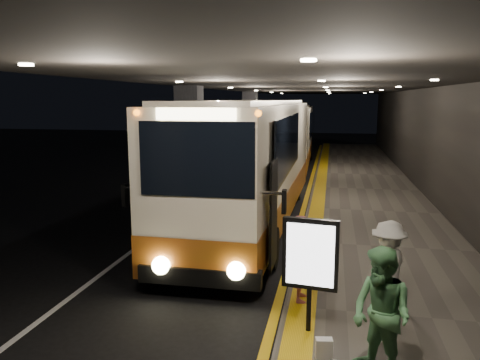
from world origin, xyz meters
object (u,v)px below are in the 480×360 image
(passenger_boarding, at_px, (302,258))
(bag_plain, at_px, (324,349))
(passenger_waiting_white, at_px, (388,268))
(info_sign, at_px, (310,256))
(coach_second, at_px, (290,139))
(passenger_waiting_green, at_px, (382,315))
(coach_main, at_px, (251,168))
(stanchion_post, at_px, (314,246))

(passenger_boarding, distance_m, bag_plain, 2.17)
(passenger_waiting_white, relative_size, bag_plain, 5.53)
(passenger_waiting_white, relative_size, info_sign, 0.89)
(coach_second, xyz_separation_m, passenger_boarding, (1.92, -18.76, -0.69))
(passenger_waiting_green, distance_m, bag_plain, 1.13)
(coach_second, height_order, passenger_waiting_green, coach_second)
(passenger_waiting_white, distance_m, bag_plain, 2.12)
(passenger_waiting_green, xyz_separation_m, bag_plain, (-0.75, 0.35, -0.77))
(passenger_boarding, height_order, passenger_waiting_green, passenger_waiting_green)
(passenger_waiting_green, bearing_deg, passenger_waiting_white, 129.81)
(coach_main, relative_size, stanchion_post, 10.78)
(coach_main, relative_size, passenger_waiting_white, 7.17)
(passenger_boarding, xyz_separation_m, bag_plain, (0.47, -2.00, -0.68))
(coach_main, xyz_separation_m, coach_second, (0.04, 13.01, -0.15))
(passenger_waiting_white, bearing_deg, passenger_waiting_green, 18.37)
(coach_second, height_order, stanchion_post, coach_second)
(passenger_boarding, relative_size, stanchion_post, 1.46)
(coach_main, height_order, passenger_boarding, coach_main)
(passenger_boarding, relative_size, info_sign, 0.87)
(passenger_boarding, xyz_separation_m, info_sign, (0.20, -1.22, 0.47))
(passenger_waiting_green, height_order, passenger_waiting_white, passenger_waiting_green)
(passenger_waiting_white, height_order, stanchion_post, passenger_waiting_white)
(passenger_waiting_white, bearing_deg, bag_plain, -4.98)
(coach_main, height_order, stanchion_post, coach_main)
(coach_second, distance_m, passenger_waiting_white, 19.38)
(passenger_boarding, bearing_deg, coach_main, 16.25)
(passenger_boarding, height_order, stanchion_post, passenger_boarding)
(bag_plain, height_order, info_sign, info_sign)
(passenger_boarding, distance_m, stanchion_post, 1.67)
(passenger_waiting_green, relative_size, bag_plain, 6.00)
(coach_second, bearing_deg, passenger_waiting_white, -81.02)
(passenger_waiting_white, height_order, info_sign, info_sign)
(passenger_waiting_green, height_order, stanchion_post, passenger_waiting_green)
(coach_main, distance_m, passenger_waiting_white, 7.03)
(passenger_waiting_white, distance_m, info_sign, 1.67)
(stanchion_post, bearing_deg, coach_second, 96.94)
(bag_plain, distance_m, stanchion_post, 3.68)
(coach_main, xyz_separation_m, passenger_waiting_green, (3.18, -8.10, -0.75))
(passenger_waiting_white, distance_m, stanchion_post, 2.39)
(info_sign, bearing_deg, stanchion_post, 98.27)
(passenger_waiting_white, bearing_deg, coach_second, -142.92)
(passenger_waiting_green, height_order, info_sign, info_sign)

